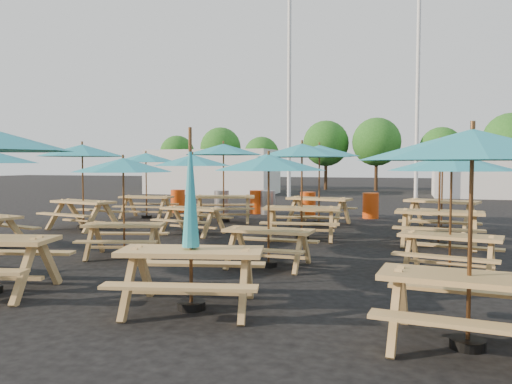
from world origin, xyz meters
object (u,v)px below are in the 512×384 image
(picnic_unit_6, at_px, (193,164))
(waste_bin_3, at_px, (268,203))
(picnic_unit_15, at_px, (443,152))
(waste_bin_5, at_px, (371,206))
(waste_bin_1, at_px, (222,202))
(waste_bin_2, at_px, (257,202))
(picnic_unit_7, at_px, (223,153))
(waste_bin_4, at_px, (308,204))
(picnic_unit_9, at_px, (269,168))
(picnic_unit_12, at_px, (472,155))
(picnic_unit_8, at_px, (191,235))
(waste_bin_0, at_px, (178,201))
(picnic_unit_2, at_px, (82,154))
(picnic_unit_5, at_px, (123,170))
(picnic_unit_14, at_px, (440,153))
(picnic_unit_11, at_px, (319,154))
(picnic_unit_10, at_px, (302,155))
(picnic_unit_13, at_px, (452,168))
(picnic_unit_3, at_px, (146,161))

(picnic_unit_6, relative_size, waste_bin_3, 2.81)
(picnic_unit_6, relative_size, picnic_unit_15, 0.77)
(picnic_unit_6, bearing_deg, picnic_unit_15, 33.95)
(picnic_unit_15, height_order, waste_bin_5, picnic_unit_15)
(waste_bin_1, distance_m, waste_bin_2, 1.35)
(picnic_unit_7, distance_m, waste_bin_4, 3.82)
(picnic_unit_9, xyz_separation_m, waste_bin_1, (-4.34, 8.87, -1.38))
(picnic_unit_12, bearing_deg, picnic_unit_8, 178.56)
(picnic_unit_7, distance_m, picnic_unit_12, 11.66)
(picnic_unit_15, bearing_deg, waste_bin_2, 174.65)
(picnic_unit_7, distance_m, waste_bin_0, 4.20)
(picnic_unit_2, bearing_deg, picnic_unit_8, -33.07)
(picnic_unit_6, height_order, picnic_unit_12, picnic_unit_12)
(picnic_unit_2, distance_m, picnic_unit_15, 10.36)
(picnic_unit_2, xyz_separation_m, picnic_unit_5, (3.49, -3.45, -0.39))
(picnic_unit_2, height_order, waste_bin_3, picnic_unit_2)
(picnic_unit_14, xyz_separation_m, picnic_unit_15, (0.24, 3.10, 0.09))
(picnic_unit_9, distance_m, waste_bin_0, 10.93)
(picnic_unit_8, distance_m, waste_bin_4, 11.80)
(picnic_unit_15, distance_m, waste_bin_0, 10.02)
(picnic_unit_6, distance_m, picnic_unit_11, 4.31)
(picnic_unit_6, xyz_separation_m, waste_bin_3, (0.47, 5.77, -1.45))
(picnic_unit_8, bearing_deg, waste_bin_5, 70.56)
(waste_bin_2, bearing_deg, picnic_unit_15, -24.37)
(picnic_unit_9, relative_size, waste_bin_2, 2.43)
(picnic_unit_10, height_order, picnic_unit_13, picnic_unit_10)
(picnic_unit_6, height_order, waste_bin_2, picnic_unit_6)
(picnic_unit_12, height_order, waste_bin_4, picnic_unit_12)
(waste_bin_1, bearing_deg, waste_bin_4, -0.24)
(picnic_unit_7, distance_m, waste_bin_3, 3.44)
(picnic_unit_9, bearing_deg, picnic_unit_13, 5.29)
(picnic_unit_13, xyz_separation_m, picnic_unit_14, (-0.01, 3.17, 0.31))
(waste_bin_4, bearing_deg, picnic_unit_8, -86.20)
(picnic_unit_7, height_order, waste_bin_1, picnic_unit_7)
(picnic_unit_9, height_order, picnic_unit_11, picnic_unit_11)
(picnic_unit_8, xyz_separation_m, picnic_unit_15, (3.59, 9.37, 1.26))
(picnic_unit_9, relative_size, picnic_unit_13, 0.87)
(picnic_unit_2, bearing_deg, picnic_unit_5, -32.29)
(picnic_unit_3, distance_m, waste_bin_1, 3.32)
(picnic_unit_6, xyz_separation_m, picnic_unit_11, (2.86, 3.21, 0.30))
(waste_bin_5, bearing_deg, waste_bin_3, 175.49)
(waste_bin_5, bearing_deg, picnic_unit_14, -70.89)
(picnic_unit_9, bearing_deg, picnic_unit_15, 64.28)
(waste_bin_2, bearing_deg, picnic_unit_7, -94.41)
(picnic_unit_8, height_order, picnic_unit_9, picnic_unit_8)
(picnic_unit_2, relative_size, picnic_unit_3, 1.19)
(picnic_unit_10, distance_m, picnic_unit_14, 3.25)
(picnic_unit_5, distance_m, picnic_unit_14, 7.03)
(picnic_unit_12, bearing_deg, picnic_unit_5, 156.98)
(picnic_unit_2, distance_m, picnic_unit_14, 9.70)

